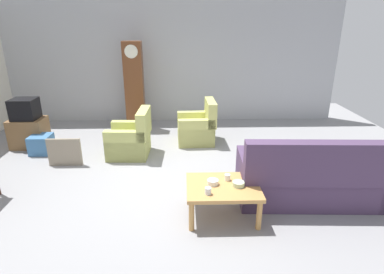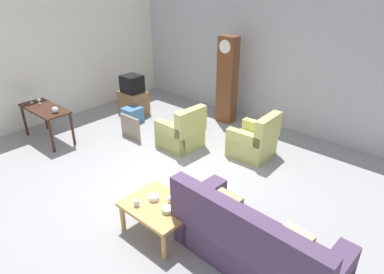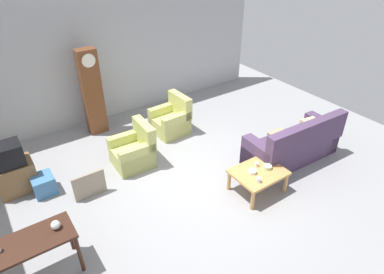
{
  "view_description": "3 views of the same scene",
  "coord_description": "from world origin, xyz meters",
  "px_view_note": "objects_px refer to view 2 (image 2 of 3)",
  "views": [
    {
      "loc": [
        0.27,
        -4.5,
        2.48
      ],
      "look_at": [
        0.41,
        0.4,
        0.66
      ],
      "focal_mm": 29.2,
      "sensor_mm": 36.0,
      "label": 1
    },
    {
      "loc": [
        3.62,
        -3.38,
        3.35
      ],
      "look_at": [
        0.24,
        0.42,
        0.84
      ],
      "focal_mm": 31.42,
      "sensor_mm": 36.0,
      "label": 2
    },
    {
      "loc": [
        -3.0,
        -4.19,
        4.29
      ],
      "look_at": [
        0.25,
        0.53,
        0.66
      ],
      "focal_mm": 31.15,
      "sensor_mm": 36.0,
      "label": 3
    }
  ],
  "objects_px": {
    "grandfather_clock": "(227,80)",
    "cup_white_porcelain": "(170,200)",
    "tv_stand_cabinet": "(134,103)",
    "storage_box_blue": "(133,115)",
    "armchair_olive_far": "(254,142)",
    "armchair_olive_near": "(182,133)",
    "framed_picture_leaning": "(130,127)",
    "bowl_shallow_green": "(168,210)",
    "cup_blue_rimmed": "(137,203)",
    "coffee_table_wood": "(159,208)",
    "glass_dome_cloche": "(55,110)",
    "console_table_dark": "(45,112)",
    "tv_crt": "(132,84)",
    "wine_glass_tall": "(31,98)",
    "couch_floral": "(253,245)",
    "bowl_white_stacked": "(154,198)",
    "wine_glass_mid": "(39,99)"
  },
  "relations": [
    {
      "from": "grandfather_clock",
      "to": "cup_white_porcelain",
      "type": "bearing_deg",
      "value": -64.5
    },
    {
      "from": "tv_stand_cabinet",
      "to": "storage_box_blue",
      "type": "distance_m",
      "value": 0.54
    },
    {
      "from": "tv_stand_cabinet",
      "to": "armchair_olive_far",
      "type": "bearing_deg",
      "value": 2.71
    },
    {
      "from": "armchair_olive_near",
      "to": "framed_picture_leaning",
      "type": "bearing_deg",
      "value": -158.09
    },
    {
      "from": "storage_box_blue",
      "to": "bowl_shallow_green",
      "type": "relative_size",
      "value": 2.62
    },
    {
      "from": "tv_stand_cabinet",
      "to": "cup_blue_rimmed",
      "type": "bearing_deg",
      "value": -38.69
    },
    {
      "from": "coffee_table_wood",
      "to": "glass_dome_cloche",
      "type": "distance_m",
      "value": 3.55
    },
    {
      "from": "armchair_olive_far",
      "to": "glass_dome_cloche",
      "type": "bearing_deg",
      "value": -144.42
    },
    {
      "from": "console_table_dark",
      "to": "glass_dome_cloche",
      "type": "bearing_deg",
      "value": 2.59
    },
    {
      "from": "tv_stand_cabinet",
      "to": "tv_crt",
      "type": "height_order",
      "value": "tv_crt"
    },
    {
      "from": "glass_dome_cloche",
      "to": "wine_glass_tall",
      "type": "bearing_deg",
      "value": -175.97
    },
    {
      "from": "armchair_olive_far",
      "to": "coffee_table_wood",
      "type": "xyz_separation_m",
      "value": [
        0.2,
        -2.77,
        0.08
      ]
    },
    {
      "from": "cup_white_porcelain",
      "to": "cup_blue_rimmed",
      "type": "distance_m",
      "value": 0.46
    },
    {
      "from": "tv_crt",
      "to": "storage_box_blue",
      "type": "xyz_separation_m",
      "value": [
        0.38,
        -0.36,
        -0.63
      ]
    },
    {
      "from": "couch_floral",
      "to": "armchair_olive_far",
      "type": "bearing_deg",
      "value": 122.08
    },
    {
      "from": "console_table_dark",
      "to": "storage_box_blue",
      "type": "relative_size",
      "value": 3.09
    },
    {
      "from": "coffee_table_wood",
      "to": "wine_glass_tall",
      "type": "height_order",
      "value": "wine_glass_tall"
    },
    {
      "from": "console_table_dark",
      "to": "tv_stand_cabinet",
      "type": "distance_m",
      "value": 2.25
    },
    {
      "from": "grandfather_clock",
      "to": "wine_glass_tall",
      "type": "xyz_separation_m",
      "value": [
        -2.75,
        -3.48,
        -0.16
      ]
    },
    {
      "from": "armchair_olive_near",
      "to": "coffee_table_wood",
      "type": "relative_size",
      "value": 0.96
    },
    {
      "from": "storage_box_blue",
      "to": "glass_dome_cloche",
      "type": "distance_m",
      "value": 1.95
    },
    {
      "from": "bowl_white_stacked",
      "to": "console_table_dark",
      "type": "bearing_deg",
      "value": 174.59
    },
    {
      "from": "storage_box_blue",
      "to": "couch_floral",
      "type": "bearing_deg",
      "value": -22.4
    },
    {
      "from": "armchair_olive_near",
      "to": "cup_white_porcelain",
      "type": "relative_size",
      "value": 10.96
    },
    {
      "from": "console_table_dark",
      "to": "tv_crt",
      "type": "bearing_deg",
      "value": 84.66
    },
    {
      "from": "bowl_white_stacked",
      "to": "cup_white_porcelain",
      "type": "bearing_deg",
      "value": 28.28
    },
    {
      "from": "tv_stand_cabinet",
      "to": "glass_dome_cloche",
      "type": "relative_size",
      "value": 5.27
    },
    {
      "from": "wine_glass_mid",
      "to": "bowl_white_stacked",
      "type": "bearing_deg",
      "value": -5.65
    },
    {
      "from": "storage_box_blue",
      "to": "tv_crt",
      "type": "bearing_deg",
      "value": 136.78
    },
    {
      "from": "cup_blue_rimmed",
      "to": "wine_glass_mid",
      "type": "relative_size",
      "value": 0.55
    },
    {
      "from": "coffee_table_wood",
      "to": "glass_dome_cloche",
      "type": "height_order",
      "value": "glass_dome_cloche"
    },
    {
      "from": "coffee_table_wood",
      "to": "console_table_dark",
      "type": "relative_size",
      "value": 0.74
    },
    {
      "from": "cup_white_porcelain",
      "to": "armchair_olive_near",
      "type": "bearing_deg",
      "value": 129.7
    },
    {
      "from": "grandfather_clock",
      "to": "cup_white_porcelain",
      "type": "height_order",
      "value": "grandfather_clock"
    },
    {
      "from": "bowl_white_stacked",
      "to": "framed_picture_leaning",
      "type": "bearing_deg",
      "value": 147.68
    },
    {
      "from": "armchair_olive_near",
      "to": "armchair_olive_far",
      "type": "distance_m",
      "value": 1.5
    },
    {
      "from": "console_table_dark",
      "to": "grandfather_clock",
      "type": "xyz_separation_m",
      "value": [
        2.26,
        3.44,
        0.39
      ]
    },
    {
      "from": "tv_stand_cabinet",
      "to": "cup_white_porcelain",
      "type": "relative_size",
      "value": 8.1
    },
    {
      "from": "couch_floral",
      "to": "wine_glass_tall",
      "type": "relative_size",
      "value": 11.09
    },
    {
      "from": "armchair_olive_near",
      "to": "storage_box_blue",
      "type": "height_order",
      "value": "armchair_olive_near"
    },
    {
      "from": "cup_blue_rimmed",
      "to": "bowl_shallow_green",
      "type": "height_order",
      "value": "cup_blue_rimmed"
    },
    {
      "from": "coffee_table_wood",
      "to": "cup_blue_rimmed",
      "type": "distance_m",
      "value": 0.32
    },
    {
      "from": "tv_stand_cabinet",
      "to": "cup_white_porcelain",
      "type": "height_order",
      "value": "tv_stand_cabinet"
    },
    {
      "from": "storage_box_blue",
      "to": "console_table_dark",
      "type": "bearing_deg",
      "value": -107.62
    },
    {
      "from": "glass_dome_cloche",
      "to": "tv_stand_cabinet",
      "type": "bearing_deg",
      "value": 96.04
    },
    {
      "from": "cup_white_porcelain",
      "to": "bowl_shallow_green",
      "type": "relative_size",
      "value": 0.52
    },
    {
      "from": "armchair_olive_near",
      "to": "bowl_white_stacked",
      "type": "bearing_deg",
      "value": -55.66
    },
    {
      "from": "wine_glass_mid",
      "to": "tv_stand_cabinet",
      "type": "bearing_deg",
      "value": 77.14
    },
    {
      "from": "armchair_olive_near",
      "to": "glass_dome_cloche",
      "type": "height_order",
      "value": "armchair_olive_near"
    },
    {
      "from": "cup_white_porcelain",
      "to": "wine_glass_mid",
      "type": "height_order",
      "value": "wine_glass_mid"
    }
  ]
}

